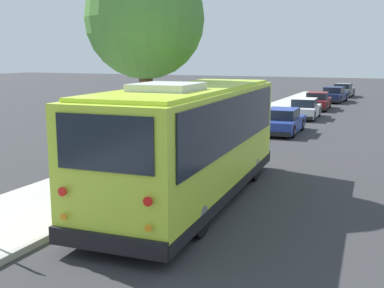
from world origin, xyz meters
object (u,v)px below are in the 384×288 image
(sign_post_far, at_px, (62,183))
(parked_sedan_maroon, at_px, (317,101))
(shuttle_bus, at_px, (191,137))
(parked_sedan_white, at_px, (305,109))
(parked_sedan_navy, at_px, (334,95))
(parked_sedan_blue, at_px, (282,122))
(parked_sedan_gray, at_px, (343,91))
(fire_hydrant, at_px, (205,141))
(street_tree, at_px, (146,12))

(sign_post_far, bearing_deg, parked_sedan_maroon, -2.92)
(shuttle_bus, height_order, parked_sedan_white, shuttle_bus)
(parked_sedan_maroon, relative_size, parked_sedan_navy, 0.95)
(parked_sedan_maroon, bearing_deg, shuttle_bus, 179.10)
(shuttle_bus, bearing_deg, sign_post_far, 140.00)
(parked_sedan_blue, distance_m, parked_sedan_gray, 24.83)
(parked_sedan_maroon, relative_size, fire_hydrant, 5.52)
(parked_sedan_navy, bearing_deg, street_tree, 179.16)
(parked_sedan_navy, xyz_separation_m, fire_hydrant, (-25.54, 1.67, -0.06))
(shuttle_bus, distance_m, parked_sedan_blue, 12.80)
(parked_sedan_navy, bearing_deg, parked_sedan_maroon, -179.59)
(shuttle_bus, xyz_separation_m, sign_post_far, (-2.87, 2.13, -0.83))
(parked_sedan_white, relative_size, parked_sedan_maroon, 0.96)
(parked_sedan_gray, bearing_deg, fire_hydrant, -179.86)
(sign_post_far, distance_m, fire_hydrant, 8.88)
(parked_sedan_maroon, relative_size, street_tree, 0.60)
(parked_sedan_navy, relative_size, parked_sedan_gray, 1.10)
(parked_sedan_white, xyz_separation_m, street_tree, (-17.25, 1.89, 4.75))
(parked_sedan_gray, distance_m, fire_hydrant, 31.62)
(parked_sedan_navy, xyz_separation_m, sign_post_far, (-34.42, 1.74, 0.33))
(street_tree, bearing_deg, parked_sedan_navy, -4.05)
(parked_sedan_navy, distance_m, fire_hydrant, 25.60)
(shuttle_bus, relative_size, parked_sedan_white, 2.21)
(parked_sedan_maroon, relative_size, sign_post_far, 2.90)
(parked_sedan_blue, relative_size, parked_sedan_white, 1.03)
(parked_sedan_gray, bearing_deg, parked_sedan_white, -177.53)
(shuttle_bus, relative_size, street_tree, 1.27)
(sign_post_far, bearing_deg, parked_sedan_white, -3.99)
(parked_sedan_gray, distance_m, sign_post_far, 40.48)
(shuttle_bus, xyz_separation_m, parked_sedan_navy, (31.55, 0.39, -1.16))
(parked_sedan_white, xyz_separation_m, parked_sedan_navy, (12.24, -0.20, 0.02))
(parked_sedan_blue, bearing_deg, sign_post_far, 172.02)
(shuttle_bus, bearing_deg, fire_hydrant, 15.56)
(parked_sedan_maroon, height_order, street_tree, street_tree)
(parked_sedan_gray, relative_size, fire_hydrant, 5.33)
(parked_sedan_gray, bearing_deg, sign_post_far, -179.28)
(parked_sedan_gray, height_order, street_tree, street_tree)
(parked_sedan_white, distance_m, parked_sedan_gray, 18.27)
(parked_sedan_navy, xyz_separation_m, parked_sedan_gray, (6.02, -0.06, -0.01))
(parked_sedan_gray, height_order, fire_hydrant, parked_sedan_gray)
(parked_sedan_gray, height_order, sign_post_far, sign_post_far)
(parked_sedan_blue, distance_m, parked_sedan_maroon, 12.24)
(parked_sedan_gray, bearing_deg, shuttle_bus, -176.22)
(street_tree, bearing_deg, fire_hydrant, -6.09)
(parked_sedan_maroon, distance_m, sign_post_far, 27.89)
(street_tree, bearing_deg, sign_post_far, -175.95)
(parked_sedan_maroon, distance_m, parked_sedan_navy, 6.58)
(parked_sedan_blue, height_order, parked_sedan_white, parked_sedan_white)
(parked_sedan_gray, bearing_deg, parked_sedan_navy, -177.29)
(parked_sedan_white, height_order, parked_sedan_maroon, parked_sedan_maroon)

